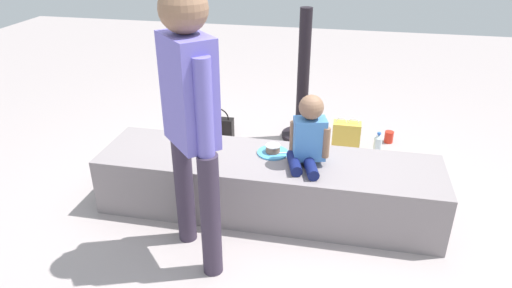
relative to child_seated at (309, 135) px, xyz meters
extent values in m
plane|color=#A19595|center=(-0.27, 0.01, -0.63)|extent=(12.00, 12.00, 0.00)
cube|color=gray|center=(-0.27, 0.01, -0.42)|extent=(2.36, 0.60, 0.41)
cylinder|color=#121B54|center=(-0.08, -0.07, -0.18)|extent=(0.14, 0.26, 0.08)
cylinder|color=#121B54|center=(0.03, -0.10, -0.18)|extent=(0.14, 0.26, 0.08)
cube|color=#4786D2|center=(0.01, 0.02, -0.03)|extent=(0.24, 0.18, 0.28)
sphere|color=#8C664C|center=(0.01, 0.02, 0.19)|extent=(0.16, 0.16, 0.16)
cylinder|color=#8C664C|center=(-0.11, 0.05, -0.04)|extent=(0.05, 0.05, 0.21)
cylinder|color=#8C664C|center=(0.12, -0.01, -0.04)|extent=(0.05, 0.05, 0.21)
cylinder|color=#362B3D|center=(-0.47, -0.68, -0.23)|extent=(0.12, 0.12, 0.78)
cylinder|color=#362B3D|center=(-0.72, -0.42, -0.23)|extent=(0.12, 0.12, 0.78)
cube|color=#6A61C1|center=(-0.60, -0.55, 0.46)|extent=(0.37, 0.38, 0.60)
sphere|color=#8C664C|center=(-0.60, -0.55, 0.88)|extent=(0.25, 0.25, 0.25)
cylinder|color=#6A61C1|center=(-0.48, -0.68, 0.40)|extent=(0.09, 0.09, 0.57)
cylinder|color=#6A61C1|center=(-0.72, -0.42, 0.40)|extent=(0.09, 0.09, 0.57)
cylinder|color=#4CA5D8|center=(-0.25, 0.10, -0.21)|extent=(0.22, 0.22, 0.01)
cylinder|color=#875E49|center=(-0.25, 0.10, -0.18)|extent=(0.10, 0.10, 0.05)
cylinder|color=silver|center=(-0.25, 0.10, -0.15)|extent=(0.10, 0.10, 0.01)
cube|color=silver|center=(-0.19, 0.09, -0.20)|extent=(0.11, 0.04, 0.00)
cube|color=gold|center=(0.25, 1.06, -0.49)|extent=(0.24, 0.13, 0.28)
torus|color=white|center=(0.20, 1.06, -0.35)|extent=(0.10, 0.01, 0.10)
torus|color=white|center=(0.31, 1.06, -0.35)|extent=(0.10, 0.01, 0.10)
cylinder|color=black|center=(-0.18, 1.26, -0.61)|extent=(0.36, 0.36, 0.04)
cylinder|color=black|center=(-0.18, 1.26, 0.00)|extent=(0.11, 0.11, 1.18)
cylinder|color=silver|center=(-0.34, 0.60, -0.54)|extent=(0.07, 0.07, 0.18)
cone|color=silver|center=(-0.34, 0.60, -0.43)|extent=(0.07, 0.07, 0.03)
cylinder|color=#268C3F|center=(-0.34, 0.60, -0.41)|extent=(0.03, 0.03, 0.02)
cylinder|color=silver|center=(0.53, 1.01, -0.54)|extent=(0.07, 0.07, 0.18)
cone|color=silver|center=(0.53, 1.01, -0.43)|extent=(0.06, 0.06, 0.03)
cylinder|color=blue|center=(0.53, 1.01, -0.41)|extent=(0.03, 0.03, 0.02)
cylinder|color=red|center=(0.65, 1.32, -0.57)|extent=(0.08, 0.08, 0.11)
cube|color=black|center=(-0.94, 1.09, -0.53)|extent=(0.29, 0.10, 0.20)
torus|color=black|center=(-0.94, 1.09, -0.43)|extent=(0.21, 0.01, 0.21)
camera|label=1|loc=(0.21, -2.70, 1.29)|focal=32.01mm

